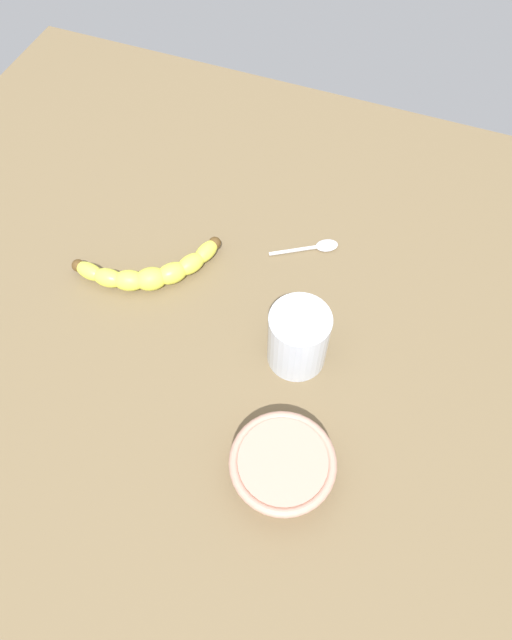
{
  "coord_description": "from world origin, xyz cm",
  "views": [
    {
      "loc": [
        35.3,
        24.12,
        74.76
      ],
      "look_at": [
        -4.82,
        8.91,
        5.0
      ],
      "focal_mm": 32.06,
      "sensor_mm": 36.0,
      "label": 1
    }
  ],
  "objects_px": {
    "banana": "(150,272)",
    "smoothie_glass": "(298,339)",
    "ceramic_bowl": "(282,465)",
    "teaspoon": "(323,246)"
  },
  "relations": [
    {
      "from": "banana",
      "to": "smoothie_glass",
      "type": "bearing_deg",
      "value": -43.82
    },
    {
      "from": "ceramic_bowl",
      "to": "teaspoon",
      "type": "xyz_separation_m",
      "value": [
        -0.37,
        -0.06,
        -0.02
      ]
    },
    {
      "from": "ceramic_bowl",
      "to": "teaspoon",
      "type": "relative_size",
      "value": 1.28
    },
    {
      "from": "ceramic_bowl",
      "to": "banana",
      "type": "bearing_deg",
      "value": -126.54
    },
    {
      "from": "banana",
      "to": "teaspoon",
      "type": "xyz_separation_m",
      "value": [
        -0.15,
        0.23,
        -0.01
      ]
    },
    {
      "from": "smoothie_glass",
      "to": "ceramic_bowl",
      "type": "xyz_separation_m",
      "value": [
        0.16,
        0.04,
        -0.02
      ]
    },
    {
      "from": "ceramic_bowl",
      "to": "teaspoon",
      "type": "bearing_deg",
      "value": -170.77
    },
    {
      "from": "banana",
      "to": "smoothie_glass",
      "type": "xyz_separation_m",
      "value": [
        0.05,
        0.25,
        0.03
      ]
    },
    {
      "from": "ceramic_bowl",
      "to": "teaspoon",
      "type": "height_order",
      "value": "ceramic_bowl"
    },
    {
      "from": "banana",
      "to": "ceramic_bowl",
      "type": "bearing_deg",
      "value": -69.35
    }
  ]
}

